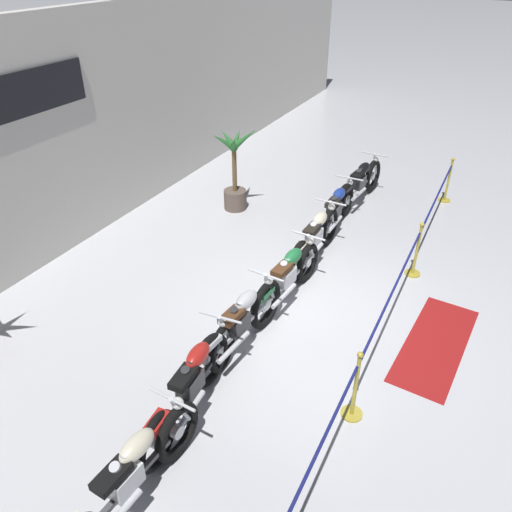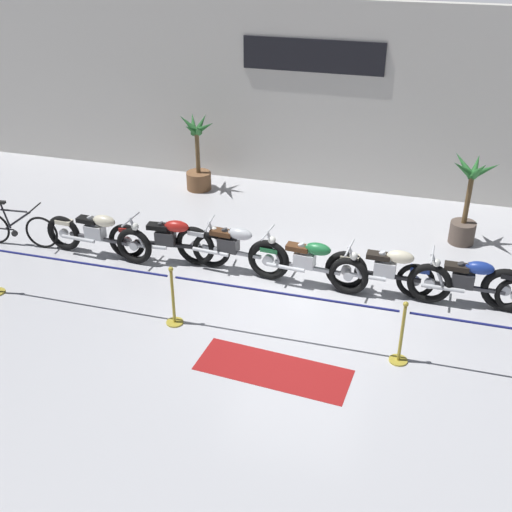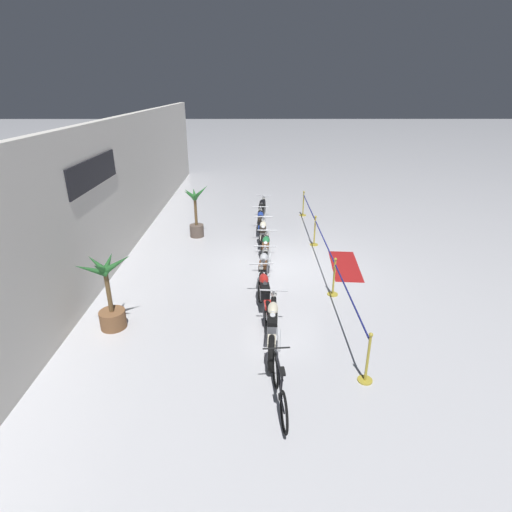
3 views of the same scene
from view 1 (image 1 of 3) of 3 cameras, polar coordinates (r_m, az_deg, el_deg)
name	(u,v)px [view 1 (image 1 of 3)]	position (r m, az deg, el deg)	size (l,w,h in m)	color
ground_plane	(317,310)	(8.26, 7.03, -6.09)	(120.00, 120.00, 0.00)	silver
back_wall	(59,138)	(9.92, -21.58, 12.44)	(28.00, 0.29, 4.20)	silver
motorcycle_cream_0	(129,479)	(5.69, -14.27, -23.42)	(2.27, 0.62, 0.94)	black
motorcycle_red_1	(193,383)	(6.40, -7.22, -14.17)	(2.37, 0.62, 0.94)	black
motorcycle_silver_2	(240,325)	(7.14, -1.85, -7.85)	(2.23, 0.62, 0.97)	black
motorcycle_green_3	(287,277)	(8.15, 3.61, -2.47)	(2.19, 0.62, 0.93)	black
motorcycle_cream_4	(315,238)	(9.26, 6.78, 2.01)	(2.17, 0.62, 0.95)	black
motorcycle_blue_5	(335,210)	(10.36, 9.03, 5.18)	(2.27, 0.62, 0.91)	black
motorcycle_black_6	(359,184)	(11.60, 11.74, 8.02)	(2.43, 0.62, 0.97)	black
potted_palm_right_of_row	(235,177)	(11.04, -2.46, 9.05)	(0.96, 0.90, 1.91)	brown
stanchion_far_left	(368,351)	(6.52, 12.64, -10.51)	(10.42, 0.28, 1.05)	gold
stanchion_mid_left	(354,395)	(6.49, 11.17, -15.27)	(0.28, 0.28, 1.05)	gold
stanchion_mid_right	(416,257)	(9.29, 17.77, -0.14)	(0.28, 0.28, 1.05)	gold
stanchion_far_right	(447,187)	(12.36, 21.00, 7.42)	(0.28, 0.28, 1.05)	gold
floor_banner	(435,344)	(8.02, 19.81, -9.43)	(2.26, 0.81, 0.01)	maroon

